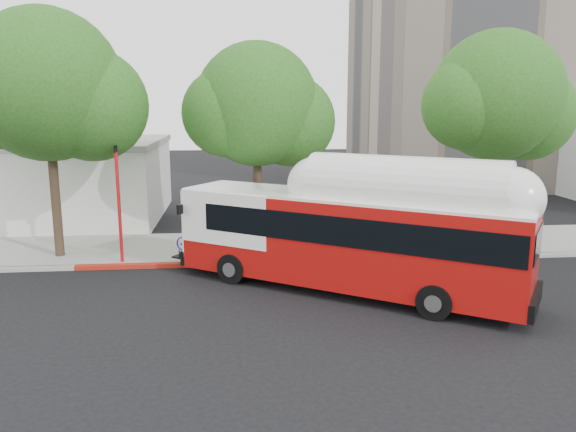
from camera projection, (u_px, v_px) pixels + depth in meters
name	position (u px, v px, depth m)	size (l,w,h in m)	color
ground	(298.00, 297.00, 18.10)	(120.00, 120.00, 0.00)	black
sidewalk	(281.00, 246.00, 24.43)	(60.00, 5.00, 0.15)	gray
curb_strip	(286.00, 262.00, 21.89)	(60.00, 0.30, 0.15)	gray
red_curb_segment	(209.00, 264.00, 21.61)	(10.00, 0.32, 0.16)	#9E1E11
street_tree_left	(60.00, 91.00, 21.42)	(6.67, 5.80, 9.74)	#2D2116
street_tree_mid	(267.00, 110.00, 22.80)	(5.75, 5.00, 8.62)	#2D2116
street_tree_right	(506.00, 101.00, 23.49)	(6.21, 5.40, 9.18)	#2D2116
low_commercial_bldg	(8.00, 180.00, 30.01)	(16.20, 10.20, 4.25)	silver
transit_bus	(348.00, 241.00, 18.41)	(11.51, 8.71, 3.68)	#9F0D0B
signal_pole	(119.00, 205.00, 21.22)	(0.13, 0.44, 4.62)	red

